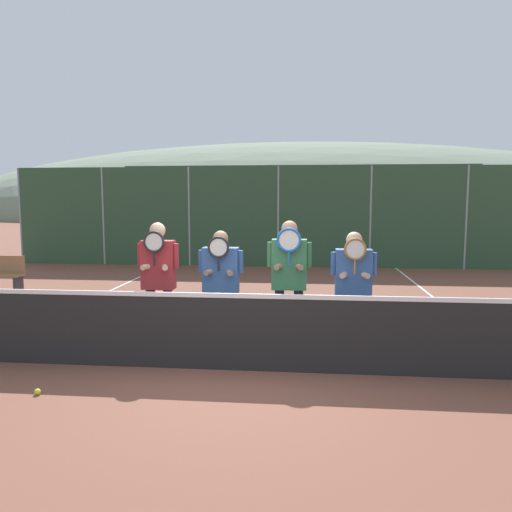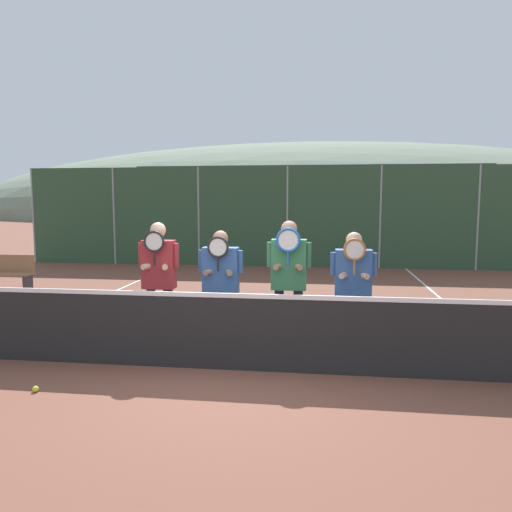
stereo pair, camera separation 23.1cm
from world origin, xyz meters
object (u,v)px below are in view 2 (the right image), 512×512
Objects in this scene: player_center_right at (289,273)px; car_center at (425,233)px; car_left_of_center at (284,232)px; player_leftmost at (159,274)px; tennis_ball_on_court at (36,389)px; car_far_left at (148,232)px; player_rightmost at (353,282)px; player_center_left at (221,278)px.

car_center is at bearing 70.20° from player_center_right.
player_leftmost is at bearing -94.41° from car_left_of_center.
car_center is (4.89, -0.33, 0.00)m from car_left_of_center.
tennis_ball_on_court is at bearing -97.43° from car_left_of_center.
player_rightmost is at bearing -58.19° from car_far_left.
player_rightmost is at bearing -2.48° from player_center_right.
player_leftmost is 0.42× the size of car_left_of_center.
player_center_right is at bearing -109.80° from car_center.
player_center_left is 12.15m from car_far_left.
player_center_right is (0.96, -0.01, 0.09)m from player_center_left.
player_center_left is at bearing 178.63° from player_rightmost.
car_left_of_center is (-0.00, 11.24, -0.07)m from player_center_left.
player_rightmost is at bearing -105.58° from car_center.
car_far_left is at bearing 104.47° from tennis_ball_on_court.
car_center is (9.94, -0.14, 0.05)m from car_far_left.
tennis_ball_on_court is (-1.71, -1.87, -0.98)m from player_center_left.
car_far_left is at bearing -177.89° from car_left_of_center.
car_center is (5.76, 10.99, -0.13)m from player_leftmost.
player_leftmost is at bearing -117.67° from car_center.
player_center_right reaches higher than player_center_left.
car_center is at bearing -0.83° from car_far_left.
car_far_left is (-6.01, 11.06, -0.21)m from player_center_right.
car_left_of_center is 4.90m from car_center.
player_center_left is 0.92× the size of player_center_right.
tennis_ball_on_court is (-1.71, -13.11, -0.91)m from car_left_of_center.
player_leftmost is at bearing -174.57° from player_center_left.
player_leftmost is 2.23m from tennis_ball_on_court.
player_leftmost is 11.89m from car_far_left.
player_leftmost is 1.07× the size of player_center_left.
car_left_of_center is 13.25m from tennis_ball_on_court.
player_leftmost is 2.71m from player_rightmost.
car_left_of_center is (-0.96, 11.24, -0.16)m from player_center_right.
car_far_left is 5.05m from car_left_of_center.
player_center_right is 3.43m from tennis_ball_on_court.
player_center_right is 1.09× the size of player_rightmost.
car_center is 14.41m from tennis_ball_on_court.
player_center_right is 0.43× the size of car_left_of_center.
player_center_left is 0.42× the size of car_center.
car_far_left is at bearing 121.81° from player_rightmost.
car_left_of_center is (-1.84, 11.28, -0.07)m from player_rightmost.
player_rightmost is at bearing 0.83° from player_leftmost.
car_left_of_center reaches higher than player_center_left.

